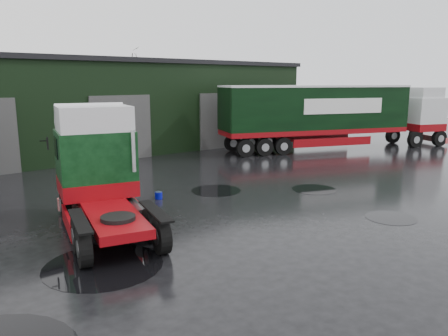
% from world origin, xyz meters
% --- Properties ---
extents(ground, '(100.00, 100.00, 0.00)m').
position_xyz_m(ground, '(0.00, 0.00, 0.00)').
color(ground, black).
extents(warehouse, '(32.40, 12.40, 6.30)m').
position_xyz_m(warehouse, '(2.00, 20.00, 3.16)').
color(warehouse, black).
rests_on(warehouse, ground).
extents(hero_tractor, '(4.26, 7.03, 4.08)m').
position_xyz_m(hero_tractor, '(-4.50, 1.86, 2.04)').
color(hero_tractor, black).
rests_on(hero_tractor, ground).
extents(lorry_right, '(17.46, 9.13, 4.61)m').
position_xyz_m(lorry_right, '(14.44, 9.00, 2.31)').
color(lorry_right, silver).
rests_on(lorry_right, ground).
extents(wash_bucket, '(0.40, 0.40, 0.29)m').
position_xyz_m(wash_bucket, '(-1.03, 4.57, 0.14)').
color(wash_bucket, '#070BA3').
rests_on(wash_bucket, ground).
extents(tree_back_b, '(4.40, 4.40, 7.50)m').
position_xyz_m(tree_back_b, '(10.00, 30.00, 3.75)').
color(tree_back_b, black).
rests_on(tree_back_b, ground).
extents(puddle_0, '(3.17, 3.17, 0.01)m').
position_xyz_m(puddle_0, '(-5.67, -0.37, 0.00)').
color(puddle_0, black).
rests_on(puddle_0, ground).
extents(puddle_1, '(2.25, 2.25, 0.01)m').
position_xyz_m(puddle_1, '(1.71, 4.14, 0.00)').
color(puddle_1, black).
rests_on(puddle_1, ground).
extents(puddle_3, '(1.80, 1.80, 0.01)m').
position_xyz_m(puddle_3, '(4.14, -3.00, 0.00)').
color(puddle_3, black).
rests_on(puddle_3, ground).
extents(puddle_4, '(2.02, 2.02, 0.01)m').
position_xyz_m(puddle_4, '(5.31, 1.49, 0.00)').
color(puddle_4, black).
rests_on(puddle_4, ground).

